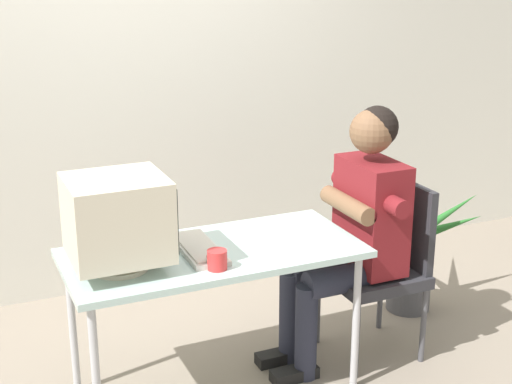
% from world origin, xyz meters
% --- Properties ---
extents(wall_back, '(8.00, 0.10, 3.00)m').
position_xyz_m(wall_back, '(0.30, 1.40, 1.50)').
color(wall_back, silver).
rests_on(wall_back, ground_plane).
extents(desk, '(1.36, 0.63, 0.73)m').
position_xyz_m(desk, '(0.00, 0.00, 0.67)').
color(desk, '#B7B7BC').
rests_on(desk, ground_plane).
extents(crt_monitor, '(0.42, 0.38, 0.41)m').
position_xyz_m(crt_monitor, '(-0.44, -0.04, 0.96)').
color(crt_monitor, beige).
rests_on(crt_monitor, desk).
extents(keyboard, '(0.17, 0.44, 0.03)m').
position_xyz_m(keyboard, '(-0.07, 0.01, 0.74)').
color(keyboard, silver).
rests_on(keyboard, desk).
extents(office_chair, '(0.46, 0.46, 0.92)m').
position_xyz_m(office_chair, '(0.94, 0.01, 0.51)').
color(office_chair, '#4C4C51').
rests_on(office_chair, ground_plane).
extents(person_seated, '(0.69, 0.59, 1.33)m').
position_xyz_m(person_seated, '(0.75, 0.01, 0.74)').
color(person_seated, maroon).
rests_on(person_seated, ground_plane).
extents(potted_plant, '(0.77, 0.84, 0.86)m').
position_xyz_m(potted_plant, '(1.36, 0.35, 0.36)').
color(potted_plant, '#4C4C51').
rests_on(potted_plant, ground_plane).
extents(desk_mug, '(0.09, 0.10, 0.09)m').
position_xyz_m(desk_mug, '(-0.06, -0.21, 0.77)').
color(desk_mug, red).
rests_on(desk_mug, desk).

